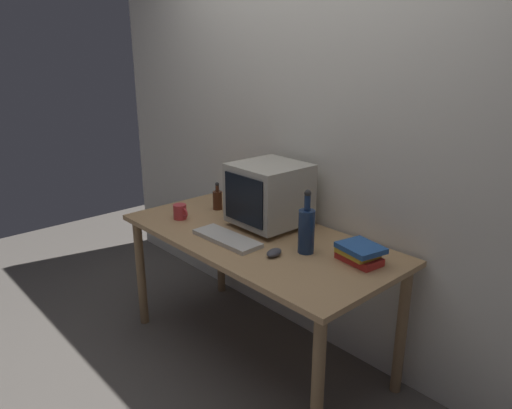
{
  "coord_description": "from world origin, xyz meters",
  "views": [
    {
      "loc": [
        1.81,
        -1.64,
        1.74
      ],
      "look_at": [
        0.0,
        0.0,
        0.94
      ],
      "focal_mm": 33.2,
      "sensor_mm": 36.0,
      "label": 1
    }
  ],
  "objects": [
    {
      "name": "computer_mouse",
      "position": [
        0.27,
        -0.12,
        0.78
      ],
      "size": [
        0.08,
        0.11,
        0.04
      ],
      "primitive_type": "ellipsoid",
      "rotation": [
        0.0,
        0.0,
        0.21
      ],
      "color": "#3F3F47",
      "rests_on": "desk"
    },
    {
      "name": "crt_monitor",
      "position": [
        -0.06,
        0.15,
        0.95
      ],
      "size": [
        0.39,
        0.39,
        0.37
      ],
      "color": "#B2AD9E",
      "rests_on": "desk"
    },
    {
      "name": "keyboard",
      "position": [
        -0.05,
        -0.17,
        0.77
      ],
      "size": [
        0.42,
        0.16,
        0.02
      ],
      "primitive_type": "cube",
      "rotation": [
        0.0,
        0.0,
        0.02
      ],
      "color": "beige",
      "rests_on": "desk"
    },
    {
      "name": "bottle_short",
      "position": [
        -0.5,
        0.12,
        0.83
      ],
      "size": [
        0.06,
        0.06,
        0.18
      ],
      "color": "#472314",
      "rests_on": "desk"
    },
    {
      "name": "book_stack",
      "position": [
        0.59,
        0.14,
        0.81
      ],
      "size": [
        0.23,
        0.21,
        0.09
      ],
      "color": "red",
      "rests_on": "desk"
    },
    {
      "name": "back_wall",
      "position": [
        0.0,
        0.45,
        1.25
      ],
      "size": [
        4.0,
        0.08,
        2.5
      ],
      "primitive_type": "cube",
      "color": "silver",
      "rests_on": "ground"
    },
    {
      "name": "desk",
      "position": [
        0.0,
        0.0,
        0.67
      ],
      "size": [
        1.62,
        0.78,
        0.76
      ],
      "color": "tan",
      "rests_on": "ground"
    },
    {
      "name": "ground_plane",
      "position": [
        0.0,
        0.0,
        0.0
      ],
      "size": [
        6.0,
        6.0,
        0.0
      ],
      "primitive_type": "plane",
      "color": "#56514C"
    },
    {
      "name": "mug",
      "position": [
        -0.51,
        -0.16,
        0.8
      ],
      "size": [
        0.12,
        0.08,
        0.09
      ],
      "color": "#CC383D",
      "rests_on": "desk"
    },
    {
      "name": "bottle_tall",
      "position": [
        0.34,
        0.03,
        0.88
      ],
      "size": [
        0.08,
        0.08,
        0.33
      ],
      "color": "navy",
      "rests_on": "desk"
    }
  ]
}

